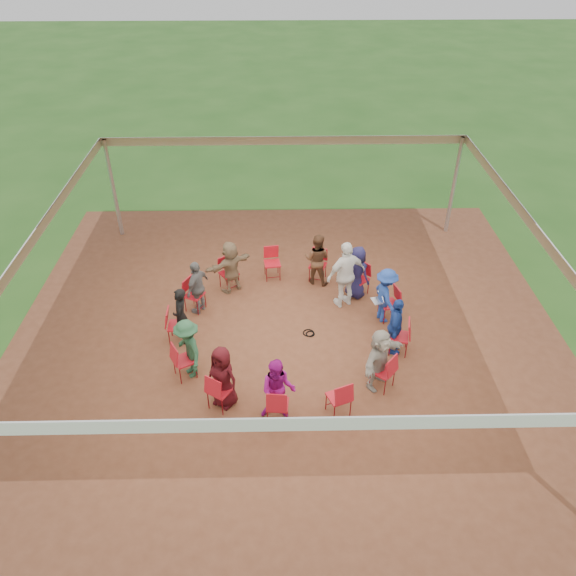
{
  "coord_description": "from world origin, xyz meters",
  "views": [
    {
      "loc": [
        -0.2,
        -10.14,
        8.61
      ],
      "look_at": [
        0.01,
        0.3,
        1.22
      ],
      "focal_mm": 35.0,
      "sensor_mm": 36.0,
      "label": 1
    }
  ],
  "objects_px": {
    "person_seated_9": "(379,359)",
    "standing_person": "(346,275)",
    "person_seated_3": "(231,267)",
    "person_seated_4": "(198,287)",
    "chair_10": "(339,397)",
    "person_seated_8": "(278,390)",
    "chair_1": "(359,279)",
    "chair_6": "(177,326)",
    "person_seated_6": "(188,349)",
    "chair_7": "(184,360)",
    "chair_8": "(220,390)",
    "cable_coil": "(309,333)",
    "person_seated_10": "(395,326)",
    "chair_4": "(229,274)",
    "laptop": "(379,299)",
    "chair_2": "(318,266)",
    "person_seated_5": "(181,316)",
    "person_seated_0": "(386,296)",
    "chair_11": "(383,371)",
    "chair_0": "(389,304)",
    "person_seated_7": "(223,377)",
    "chair_9": "(278,405)",
    "person_seated_2": "(317,259)",
    "chair_12": "(399,337)",
    "chair_3": "(272,264)",
    "chair_5": "(195,295)"
  },
  "relations": [
    {
      "from": "chair_1",
      "to": "chair_6",
      "type": "xyz_separation_m",
      "value": [
        -4.43,
        -1.8,
        0.0
      ]
    },
    {
      "from": "chair_9",
      "to": "chair_10",
      "type": "relative_size",
      "value": 1.0
    },
    {
      "from": "person_seated_10",
      "to": "laptop",
      "type": "distance_m",
      "value": 1.14
    },
    {
      "from": "chair_2",
      "to": "person_seated_5",
      "type": "height_order",
      "value": "person_seated_5"
    },
    {
      "from": "person_seated_5",
      "to": "person_seated_3",
      "type": "bearing_deg",
      "value": 152.31
    },
    {
      "from": "person_seated_8",
      "to": "laptop",
      "type": "height_order",
      "value": "person_seated_8"
    },
    {
      "from": "chair_0",
      "to": "chair_7",
      "type": "bearing_deg",
      "value": 96.92
    },
    {
      "from": "person_seated_3",
      "to": "person_seated_6",
      "type": "relative_size",
      "value": 1.0
    },
    {
      "from": "person_seated_4",
      "to": "person_seated_8",
      "type": "relative_size",
      "value": 1.0
    },
    {
      "from": "person_seated_2",
      "to": "laptop",
      "type": "relative_size",
      "value": 4.04
    },
    {
      "from": "person_seated_0",
      "to": "laptop",
      "type": "height_order",
      "value": "person_seated_0"
    },
    {
      "from": "chair_8",
      "to": "person_seated_8",
      "type": "bearing_deg",
      "value": 19.42
    },
    {
      "from": "chair_4",
      "to": "cable_coil",
      "type": "bearing_deg",
      "value": 99.97
    },
    {
      "from": "person_seated_9",
      "to": "standing_person",
      "type": "bearing_deg",
      "value": 48.18
    },
    {
      "from": "chair_2",
      "to": "person_seated_4",
      "type": "xyz_separation_m",
      "value": [
        -3.03,
        -1.33,
        0.27
      ]
    },
    {
      "from": "chair_7",
      "to": "person_seated_9",
      "type": "xyz_separation_m",
      "value": [
        4.09,
        -0.33,
        0.27
      ]
    },
    {
      "from": "laptop",
      "to": "cable_coil",
      "type": "bearing_deg",
      "value": 90.58
    },
    {
      "from": "person_seated_6",
      "to": "standing_person",
      "type": "height_order",
      "value": "standing_person"
    },
    {
      "from": "standing_person",
      "to": "laptop",
      "type": "bearing_deg",
      "value": 111.18
    },
    {
      "from": "person_seated_0",
      "to": "person_seated_2",
      "type": "height_order",
      "value": "same"
    },
    {
      "from": "person_seated_9",
      "to": "person_seated_3",
      "type": "bearing_deg",
      "value": 83.08
    },
    {
      "from": "person_seated_8",
      "to": "person_seated_3",
      "type": "bearing_deg",
      "value": 110.77
    },
    {
      "from": "chair_6",
      "to": "person_seated_10",
      "type": "relative_size",
      "value": 0.63
    },
    {
      "from": "person_seated_2",
      "to": "person_seated_10",
      "type": "relative_size",
      "value": 1.0
    },
    {
      "from": "chair_0",
      "to": "person_seated_7",
      "type": "relative_size",
      "value": 0.63
    },
    {
      "from": "person_seated_10",
      "to": "laptop",
      "type": "bearing_deg",
      "value": 21.94
    },
    {
      "from": "chair_0",
      "to": "chair_9",
      "type": "height_order",
      "value": "same"
    },
    {
      "from": "person_seated_0",
      "to": "chair_6",
      "type": "bearing_deg",
      "value": 82.91
    },
    {
      "from": "chair_11",
      "to": "person_seated_6",
      "type": "relative_size",
      "value": 0.63
    },
    {
      "from": "chair_1",
      "to": "cable_coil",
      "type": "relative_size",
      "value": 3.11
    },
    {
      "from": "chair_12",
      "to": "chair_0",
      "type": "bearing_deg",
      "value": 13.85
    },
    {
      "from": "person_seated_3",
      "to": "person_seated_10",
      "type": "bearing_deg",
      "value": 110.77
    },
    {
      "from": "chair_2",
      "to": "chair_3",
      "type": "distance_m",
      "value": 1.22
    },
    {
      "from": "person_seated_10",
      "to": "person_seated_8",
      "type": "bearing_deg",
      "value": 138.46
    },
    {
      "from": "person_seated_4",
      "to": "person_seated_8",
      "type": "bearing_deg",
      "value": 55.38
    },
    {
      "from": "chair_7",
      "to": "person_seated_4",
      "type": "distance_m",
      "value": 2.34
    },
    {
      "from": "person_seated_9",
      "to": "laptop",
      "type": "bearing_deg",
      "value": 31.51
    },
    {
      "from": "chair_6",
      "to": "chair_10",
      "type": "xyz_separation_m",
      "value": [
        3.52,
        -2.31,
        0.0
      ]
    },
    {
      "from": "chair_4",
      "to": "chair_8",
      "type": "distance_m",
      "value": 4.21
    },
    {
      "from": "chair_8",
      "to": "cable_coil",
      "type": "bearing_deg",
      "value": 82.98
    },
    {
      "from": "chair_11",
      "to": "person_seated_5",
      "type": "height_order",
      "value": "person_seated_5"
    },
    {
      "from": "chair_5",
      "to": "person_seated_10",
      "type": "xyz_separation_m",
      "value": [
        4.67,
        -1.66,
        0.27
      ]
    },
    {
      "from": "chair_8",
      "to": "chair_12",
      "type": "height_order",
      "value": "same"
    },
    {
      "from": "chair_6",
      "to": "person_seated_9",
      "type": "bearing_deg",
      "value": 69.75
    },
    {
      "from": "chair_7",
      "to": "standing_person",
      "type": "xyz_separation_m",
      "value": [
        3.69,
        2.53,
        0.46
      ]
    },
    {
      "from": "chair_0",
      "to": "chair_9",
      "type": "relative_size",
      "value": 1.0
    },
    {
      "from": "person_seated_3",
      "to": "cable_coil",
      "type": "bearing_deg",
      "value": 100.42
    },
    {
      "from": "chair_10",
      "to": "person_seated_8",
      "type": "bearing_deg",
      "value": 160.58
    },
    {
      "from": "chair_7",
      "to": "person_seated_8",
      "type": "height_order",
      "value": "person_seated_8"
    },
    {
      "from": "person_seated_3",
      "to": "person_seated_4",
      "type": "relative_size",
      "value": 1.0
    }
  ]
}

